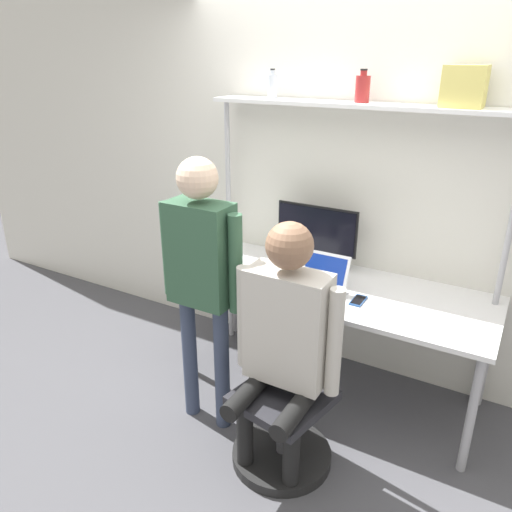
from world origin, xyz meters
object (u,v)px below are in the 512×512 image
(monitor, at_px, (316,233))
(storage_box, at_px, (464,86))
(person_seated, at_px, (284,332))
(bottle_red, at_px, (363,88))
(cell_phone, at_px, (358,300))
(bottle_clear, at_px, (272,86))
(laptop, at_px, (322,283))
(person_standing, at_px, (201,265))
(office_chair, at_px, (287,417))

(monitor, bearing_deg, storage_box, 1.84)
(person_seated, bearing_deg, bottle_red, 91.27)
(cell_phone, distance_m, bottle_clear, 1.47)
(cell_phone, distance_m, bottle_red, 1.25)
(bottle_red, relative_size, storage_box, 0.87)
(laptop, xyz_separation_m, person_standing, (-0.51, -0.54, 0.22))
(office_chair, xyz_separation_m, person_standing, (-0.57, 0.04, 0.78))
(monitor, distance_m, person_standing, 0.95)
(person_standing, distance_m, bottle_clear, 1.29)
(person_standing, bearing_deg, bottle_clear, 93.45)
(laptop, bearing_deg, storage_box, 32.49)
(bottle_clear, height_order, storage_box, storage_box)
(monitor, xyz_separation_m, laptop, (0.20, -0.35, -0.18))
(laptop, bearing_deg, office_chair, -83.29)
(monitor, bearing_deg, bottle_red, 6.17)
(storage_box, bearing_deg, bottle_red, 180.00)
(bottle_red, height_order, bottle_clear, bottle_red)
(monitor, height_order, bottle_clear, bottle_clear)
(storage_box, bearing_deg, laptop, -147.51)
(person_seated, bearing_deg, office_chair, 79.11)
(laptop, xyz_separation_m, bottle_clear, (-0.56, 0.38, 1.11))
(office_chair, xyz_separation_m, bottle_red, (-0.03, 0.96, 1.68))
(laptop, bearing_deg, monitor, 119.35)
(person_standing, bearing_deg, storage_box, 39.85)
(cell_phone, xyz_separation_m, storage_box, (0.36, 0.37, 1.20))
(cell_phone, relative_size, person_standing, 0.09)
(person_standing, bearing_deg, cell_phone, 36.45)
(person_standing, xyz_separation_m, bottle_clear, (-0.06, 0.92, 0.90))
(laptop, bearing_deg, person_standing, -133.11)
(person_seated, xyz_separation_m, storage_box, (0.54, 1.00, 1.15))
(storage_box, bearing_deg, bottle_clear, 180.00)
(monitor, xyz_separation_m, bottle_red, (0.24, 0.03, 0.93))
(cell_phone, bearing_deg, person_standing, -143.55)
(laptop, height_order, person_standing, person_standing)
(office_chair, bearing_deg, monitor, 105.99)
(laptop, bearing_deg, cell_phone, 1.99)
(office_chair, distance_m, bottle_clear, 2.03)
(office_chair, bearing_deg, bottle_red, 91.80)
(bottle_clear, relative_size, storage_box, 0.83)
(bottle_red, bearing_deg, bottle_clear, 180.00)
(laptop, xyz_separation_m, bottle_red, (0.04, 0.38, 1.12))
(bottle_clear, bearing_deg, monitor, -4.06)
(office_chair, xyz_separation_m, storage_box, (0.53, 0.96, 1.71))
(person_seated, xyz_separation_m, person_standing, (-0.57, 0.08, 0.22))
(office_chair, distance_m, person_standing, 0.97)
(laptop, relative_size, storage_box, 1.38)
(person_seated, distance_m, storage_box, 1.62)
(monitor, height_order, laptop, monitor)
(monitor, bearing_deg, office_chair, -74.01)
(laptop, xyz_separation_m, office_chair, (0.07, -0.58, -0.57))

